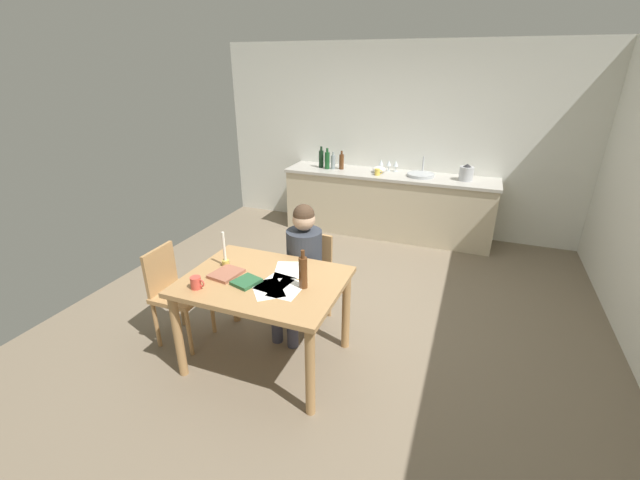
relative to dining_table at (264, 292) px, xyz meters
The scene contains 27 objects.
ground_plane 1.14m from the dining_table, 70.90° to the left, with size 5.20×5.20×0.04m, color #7A6B56.
wall_back 3.54m from the dining_table, 85.05° to the left, with size 5.20×0.12×2.60m, color silver.
kitchen_counter 3.13m from the dining_table, 84.48° to the left, with size 2.93×0.64×0.90m.
dining_table is the anchor object (origin of this frame).
chair_at_table 0.73m from the dining_table, 83.18° to the left, with size 0.44×0.44×0.85m.
person_seated 0.56m from the dining_table, 82.62° to the left, with size 0.35×0.61×1.19m.
chair_side_empty 0.89m from the dining_table, behind, with size 0.41×0.41×0.87m.
coffee_mug 0.52m from the dining_table, 142.70° to the right, with size 0.12×0.08×0.09m.
candlestick 0.45m from the dining_table, 166.99° to the left, with size 0.06×0.06×0.30m.
book_magazine 0.19m from the dining_table, 130.62° to the right, with size 0.17×0.19×0.03m, color #2B6039.
book_cookery 0.33m from the dining_table, behind, with size 0.20×0.24×0.03m, color #A36149.
paper_letter 0.16m from the dining_table, 12.93° to the right, with size 0.21×0.30×0.00m, color white.
paper_bill 0.20m from the dining_table, 50.03° to the right, with size 0.21×0.30×0.00m, color white.
paper_envelope 0.26m from the dining_table, 61.56° to the left, with size 0.21×0.30×0.00m, color white.
paper_receipt 0.27m from the dining_table, 16.69° to the right, with size 0.21×0.30×0.00m, color white.
wine_bottle_on_table 0.41m from the dining_table, ahead, with size 0.06×0.06×0.30m.
sink_unit 3.21m from the dining_table, 76.73° to the left, with size 0.36×0.36×0.24m.
bottle_oil 3.21m from the dining_table, 102.88° to the left, with size 0.07×0.07×0.31m.
bottle_vinegar 3.14m from the dining_table, 101.11° to the left, with size 0.07×0.07×0.30m.
bottle_wine_red 3.15m from the dining_table, 99.54° to the left, with size 0.06×0.06×0.24m.
bottle_sauce 3.16m from the dining_table, 97.32° to the left, with size 0.07×0.07×0.26m.
mixing_bowl 3.13m from the dining_table, 87.13° to the left, with size 0.19×0.19×0.09m, color white.
stovetop_kettle 3.39m from the dining_table, 67.12° to the left, with size 0.18×0.18×0.22m.
wine_glass_near_sink 3.30m from the dining_table, 83.72° to the left, with size 0.07×0.07×0.15m.
wine_glass_by_kettle 3.29m from the dining_table, 85.48° to the left, with size 0.07×0.07×0.15m.
wine_glass_back_left 3.28m from the dining_table, 87.42° to the left, with size 0.07×0.07×0.15m.
teacup_on_counter 2.98m from the dining_table, 86.66° to the left, with size 0.11×0.07×0.09m.
Camera 1 is at (1.10, -3.28, 2.30)m, focal length 22.79 mm.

